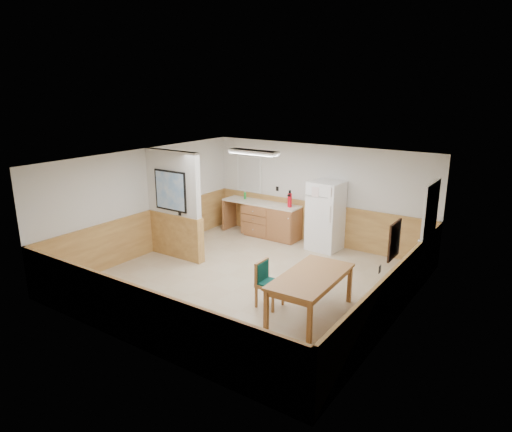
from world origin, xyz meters
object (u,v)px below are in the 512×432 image
Objects in this scene: soap_bottle at (245,196)px; dining_table at (311,280)px; dining_chair at (266,280)px; refrigerator at (325,216)px; fire_extinguisher at (290,200)px; dining_bench at (367,315)px.

dining_table is at bearing -41.31° from soap_bottle.
soap_bottle is at bearing 129.77° from dining_chair.
refrigerator is at bearing -2.25° from soap_bottle.
refrigerator is at bearing 97.08° from dining_chair.
dining_chair is 3.74m from fire_extinguisher.
refrigerator is 1.01× the size of dining_bench.
fire_extinguisher is (-3.38, 3.33, 0.75)m from dining_bench.
soap_bottle is at bearing -165.41° from fire_extinguisher.
dining_table is 1.10× the size of dining_bench.
refrigerator reaches higher than fire_extinguisher.
refrigerator is 3.88× the size of fire_extinguisher.
soap_bottle reaches higher than dining_chair.
fire_extinguisher is (-1.03, 0.05, 0.25)m from refrigerator.
soap_bottle is (-1.43, 0.05, -0.09)m from fire_extinguisher.
dining_table is 5.01m from soap_bottle.
dining_table is 4.21× the size of fire_extinguisher.
fire_extinguisher reaches higher than dining_bench.
dining_bench is at bearing -35.13° from soap_bottle.
refrigerator reaches higher than dining_table.
fire_extinguisher is at bearing -1.86° from soap_bottle.
soap_bottle is (-2.91, 3.42, 0.50)m from dining_chair.
dining_chair is 1.95× the size of fire_extinguisher.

